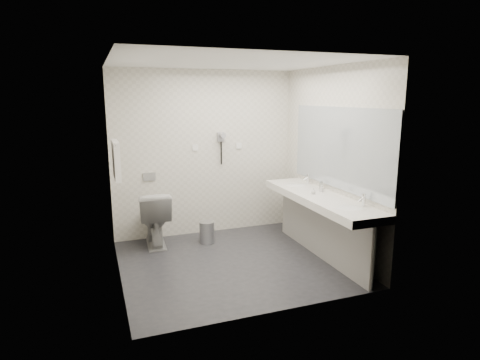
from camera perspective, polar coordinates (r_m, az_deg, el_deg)
name	(u,v)px	position (r m, az deg, el deg)	size (l,w,h in m)	color
floor	(233,262)	(5.35, -0.97, -11.50)	(2.80, 2.80, 0.00)	#27272C
ceiling	(232,62)	(4.93, -1.08, 16.25)	(2.80, 2.80, 0.00)	white
wall_back	(205,154)	(6.22, -4.97, 3.73)	(2.80, 2.80, 0.00)	silver
wall_front	(278,190)	(3.81, 5.42, -1.36)	(2.80, 2.80, 0.00)	silver
wall_left	(114,175)	(4.73, -17.25, 0.71)	(2.60, 2.60, 0.00)	silver
wall_right	(331,161)	(5.61, 12.63, 2.61)	(2.60, 2.60, 0.00)	silver
vanity_counter	(319,199)	(5.38, 11.10, -2.59)	(0.55, 2.20, 0.10)	white
vanity_panel	(320,230)	(5.52, 11.15, -6.85)	(0.03, 2.15, 0.75)	gray
vanity_post_near	(372,258)	(4.74, 18.10, -10.38)	(0.06, 0.06, 0.75)	silver
vanity_post_far	(286,209)	(6.40, 6.55, -4.10)	(0.06, 0.06, 0.75)	silver
mirror	(339,148)	(5.40, 13.74, 4.37)	(0.02, 2.20, 1.05)	#B2BCC6
basin_near	(349,209)	(4.85, 15.09, -3.93)	(0.40, 0.31, 0.05)	white
basin_far	(296,186)	(5.93, 7.87, -0.82)	(0.40, 0.31, 0.05)	white
faucet_near	(364,200)	(4.94, 17.00, -2.68)	(0.04, 0.04, 0.15)	silver
faucet_far	(308,179)	(6.00, 9.54, 0.16)	(0.04, 0.04, 0.15)	silver
soap_bottle_a	(322,189)	(5.53, 11.39, -1.20)	(0.04, 0.04, 0.09)	silver
soap_bottle_b	(313,191)	(5.40, 10.27, -1.52)	(0.06, 0.06, 0.08)	silver
glass_left	(321,185)	(5.71, 11.34, -0.76)	(0.05, 0.05, 0.10)	silver
toilet	(154,218)	(5.98, -11.95, -5.21)	(0.44, 0.78, 0.79)	white
flush_plate	(149,177)	(6.09, -12.62, 0.45)	(0.18, 0.02, 0.12)	#B2B5BA
pedal_bin	(207,233)	(5.99, -4.67, -7.39)	(0.22, 0.22, 0.31)	#B2B5BA
bin_lid	(207,222)	(5.94, -4.70, -5.93)	(0.22, 0.22, 0.01)	#B2B5BA
towel_rail	(114,143)	(5.23, -17.25, 5.05)	(0.02, 0.02, 0.62)	silver
towel_near	(117,162)	(5.12, -16.90, 2.45)	(0.07, 0.24, 0.48)	white
towel_far	(116,159)	(5.40, -17.09, 2.89)	(0.07, 0.24, 0.48)	white
dryer_cradle	(221,137)	(6.23, -2.71, 6.09)	(0.10, 0.04, 0.14)	#95959B
dryer_barrel	(222,135)	(6.16, -2.52, 6.31)	(0.08, 0.08, 0.14)	#95959B
dryer_cord	(221,153)	(6.25, -2.65, 3.79)	(0.02, 0.02, 0.35)	black
switch_plate_a	(195,148)	(6.16, -6.31, 4.56)	(0.09, 0.02, 0.09)	white
switch_plate_b	(239,146)	(6.36, -0.16, 4.85)	(0.09, 0.02, 0.09)	white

